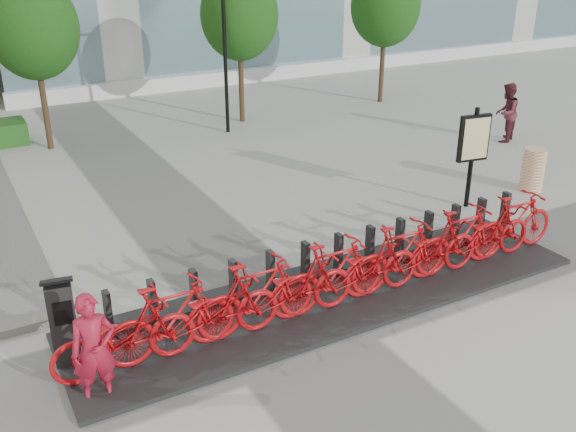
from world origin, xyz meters
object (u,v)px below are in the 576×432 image
worker_red (94,350)px  map_sign (474,142)px  bike_0 (124,336)px  kiosk (63,321)px  pedestrian (506,113)px  construction_barrel (533,170)px

worker_red → map_sign: bearing=20.2°
bike_0 → worker_red: worker_red is taller
kiosk → pedestrian: pedestrian is taller
pedestrian → construction_barrel: bearing=23.5°
construction_barrel → bike_0: bearing=-168.0°
worker_red → map_sign: 9.92m
pedestrian → map_sign: 5.97m
bike_0 → kiosk: size_ratio=1.47×
kiosk → construction_barrel: size_ratio=1.33×
worker_red → map_sign: (9.49, 2.78, 0.76)m
bike_0 → construction_barrel: bike_0 is taller
bike_0 → kiosk: 0.95m
kiosk → construction_barrel: 12.03m
worker_red → map_sign: map_sign is taller
kiosk → construction_barrel: bearing=17.0°
pedestrian → construction_barrel: size_ratio=1.68×
bike_0 → construction_barrel: (11.18, 2.39, -0.10)m
bike_0 → pedestrian: pedestrian is taller
construction_barrel → pedestrian: bearing=52.8°
worker_red → construction_barrel: 12.02m
bike_0 → pedestrian: (13.81, 5.84, 0.28)m
bike_0 → pedestrian: 14.99m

